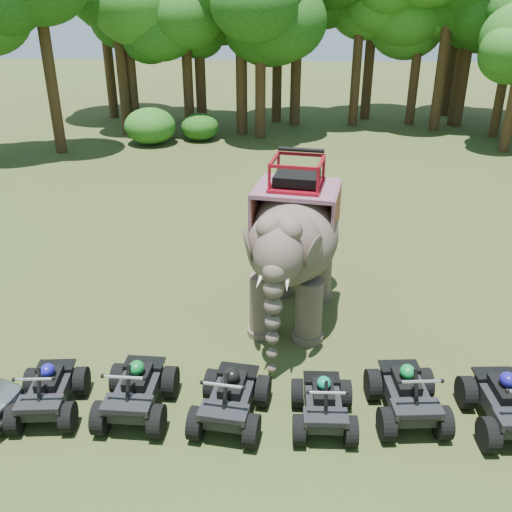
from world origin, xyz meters
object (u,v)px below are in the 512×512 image
object	(u,v)px
atv_0	(47,386)
atv_4	(408,388)
elephant	(294,240)
atv_2	(231,392)
atv_3	(324,398)
atv_5	(509,397)
atv_1	(136,385)

from	to	relation	value
atv_0	atv_4	xyz separation A→B (m)	(7.08, 0.25, 0.04)
elephant	atv_2	size ratio (longest dim) A/B	2.79
elephant	atv_3	bearing A→B (deg)	-72.17
elephant	atv_4	size ratio (longest dim) A/B	2.77
atv_4	atv_5	size ratio (longest dim) A/B	0.98
elephant	atv_0	bearing A→B (deg)	-130.95
atv_3	atv_4	xyz separation A→B (m)	(1.65, 0.30, 0.07)
atv_1	atv_0	bearing A→B (deg)	-176.18
elephant	atv_0	world-z (taller)	elephant
elephant	atv_3	xyz separation A→B (m)	(0.58, -4.04, -1.51)
atv_0	atv_5	xyz separation A→B (m)	(8.94, 0.06, 0.06)
atv_1	atv_5	size ratio (longest dim) A/B	0.99
atv_0	atv_3	xyz separation A→B (m)	(5.43, -0.06, -0.02)
atv_0	atv_4	distance (m)	7.09
atv_1	atv_5	world-z (taller)	atv_5
elephant	atv_1	bearing A→B (deg)	-118.66
atv_5	elephant	bearing A→B (deg)	132.39
atv_3	atv_4	bearing A→B (deg)	9.28
atv_2	atv_3	world-z (taller)	atv_2
atv_1	elephant	bearing A→B (deg)	53.42
atv_1	atv_5	xyz separation A→B (m)	(7.18, 0.00, 0.01)
elephant	atv_0	distance (m)	6.45
atv_2	atv_4	world-z (taller)	atv_4
atv_1	atv_4	xyz separation A→B (m)	(5.33, 0.18, -0.01)
atv_2	atv_4	xyz separation A→B (m)	(3.44, 0.30, 0.00)
atv_0	atv_3	distance (m)	5.43
atv_0	atv_4	size ratio (longest dim) A/B	0.94
atv_0	atv_5	size ratio (longest dim) A/B	0.91
atv_1	atv_2	distance (m)	1.89
atv_3	atv_2	bearing A→B (deg)	178.62
atv_3	atv_5	size ratio (longest dim) A/B	0.88
atv_3	atv_5	bearing A→B (deg)	0.82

